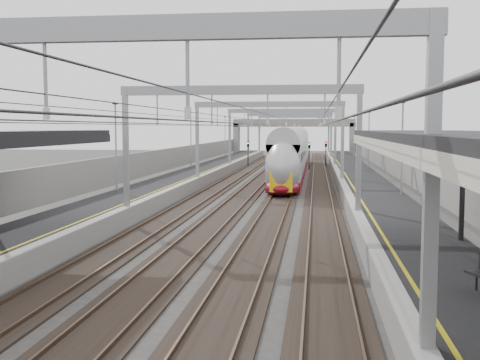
# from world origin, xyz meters

# --- Properties ---
(platform_left) EXTENTS (4.00, 120.00, 1.00)m
(platform_left) POSITION_xyz_m (-8.00, 45.00, 0.50)
(platform_left) COLOR black
(platform_left) RESTS_ON ground
(platform_right) EXTENTS (4.00, 120.00, 1.00)m
(platform_right) POSITION_xyz_m (8.00, 45.00, 0.50)
(platform_right) COLOR black
(platform_right) RESTS_ON ground
(tracks) EXTENTS (11.40, 140.00, 0.20)m
(tracks) POSITION_xyz_m (0.00, 45.00, 0.05)
(tracks) COLOR black
(tracks) RESTS_ON ground
(overhead_line) EXTENTS (13.00, 140.00, 6.60)m
(overhead_line) POSITION_xyz_m (0.00, 51.62, 6.14)
(overhead_line) COLOR gray
(overhead_line) RESTS_ON platform_left
(overbridge) EXTENTS (22.00, 2.20, 6.90)m
(overbridge) POSITION_xyz_m (0.00, 100.00, 5.31)
(overbridge) COLOR gray
(overbridge) RESTS_ON ground
(wall_left) EXTENTS (0.30, 120.00, 3.20)m
(wall_left) POSITION_xyz_m (-11.20, 45.00, 1.60)
(wall_left) COLOR gray
(wall_left) RESTS_ON ground
(wall_right) EXTENTS (0.30, 120.00, 3.20)m
(wall_right) POSITION_xyz_m (11.20, 45.00, 1.60)
(wall_right) COLOR gray
(wall_right) RESTS_ON ground
(train) EXTENTS (2.72, 49.58, 4.30)m
(train) POSITION_xyz_m (1.50, 57.69, 2.11)
(train) COLOR maroon
(train) RESTS_ON ground
(signal_green) EXTENTS (0.32, 0.32, 3.48)m
(signal_green) POSITION_xyz_m (-5.20, 71.99, 2.42)
(signal_green) COLOR black
(signal_green) RESTS_ON ground
(signal_red_near) EXTENTS (0.32, 0.32, 3.48)m
(signal_red_near) POSITION_xyz_m (3.20, 67.27, 2.42)
(signal_red_near) COLOR black
(signal_red_near) RESTS_ON ground
(signal_red_far) EXTENTS (0.32, 0.32, 3.48)m
(signal_red_far) POSITION_xyz_m (5.40, 72.89, 2.42)
(signal_red_far) COLOR black
(signal_red_far) RESTS_ON ground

